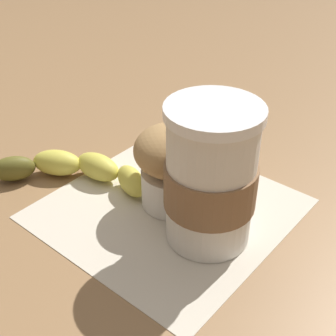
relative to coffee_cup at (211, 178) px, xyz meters
name	(u,v)px	position (x,y,z in m)	size (l,w,h in m)	color
ground_plane	(168,209)	(0.05, -0.02, -0.07)	(3.00, 3.00, 0.00)	#936D47
paper_napkin	(168,208)	(0.05, -0.02, -0.07)	(0.24, 0.24, 0.00)	beige
coffee_cup	(211,178)	(0.00, 0.00, 0.00)	(0.09, 0.09, 0.15)	silver
muffin	(171,163)	(0.06, -0.04, -0.02)	(0.08, 0.08, 0.09)	white
banana	(75,169)	(0.18, -0.03, -0.05)	(0.20, 0.09, 0.03)	#D6CC4C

